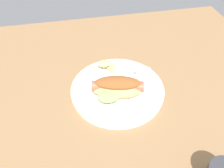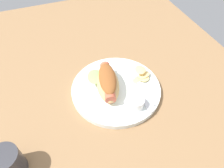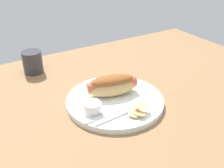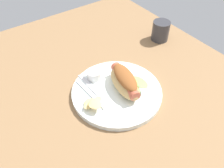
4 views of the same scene
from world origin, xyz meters
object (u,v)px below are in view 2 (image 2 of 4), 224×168
object	(u,v)px
hot_dog	(107,82)
fork	(143,89)
plate	(116,89)
drinking_cup	(8,163)
chips_pile	(141,74)
knife	(140,94)
sauce_ramekin	(136,103)

from	to	relation	value
hot_dog	fork	world-z (taller)	hot_dog
plate	drinking_cup	bearing A→B (deg)	-65.96
fork	chips_pile	world-z (taller)	chips_pile
plate	fork	xyz separation A→B (cm)	(3.57, 7.37, 1.00)
hot_dog	drinking_cup	bearing A→B (deg)	129.70
knife	hot_dog	bearing A→B (deg)	54.46
chips_pile	drinking_cup	size ratio (longest dim) A/B	0.97
hot_dog	chips_pile	world-z (taller)	hot_dog
chips_pile	hot_dog	bearing A→B (deg)	-87.08
drinking_cup	hot_dog	bearing A→B (deg)	116.94
plate	sauce_ramekin	size ratio (longest dim) A/B	6.01
plate	sauce_ramekin	distance (cm)	9.14
hot_dog	fork	distance (cm)	11.14
plate	drinking_cup	distance (cm)	34.43
fork	chips_pile	distance (cm)	5.18
hot_dog	drinking_cup	xyz separation A→B (cm)	(14.60, -28.74, -0.74)
drinking_cup	sauce_ramekin	bearing A→B (deg)	99.26
knife	drinking_cup	bearing A→B (deg)	102.30
sauce_ramekin	chips_pile	bearing A→B (deg)	146.90
sauce_ramekin	chips_pile	world-z (taller)	sauce_ramekin
plate	fork	distance (cm)	8.25
knife	chips_pile	world-z (taller)	chips_pile
fork	knife	bearing A→B (deg)	125.22
knife	fork	bearing A→B (deg)	-52.60
knife	drinking_cup	xyz separation A→B (cm)	(9.02, -36.97, 2.01)
hot_dog	chips_pile	size ratio (longest dim) A/B	2.15
sauce_ramekin	plate	bearing A→B (deg)	-161.99
fork	chips_pile	bearing A→B (deg)	-22.64
fork	drinking_cup	size ratio (longest dim) A/B	1.90
hot_dog	knife	size ratio (longest dim) A/B	1.09
hot_dog	chips_pile	bearing A→B (deg)	-74.32
sauce_ramekin	chips_pile	distance (cm)	11.51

